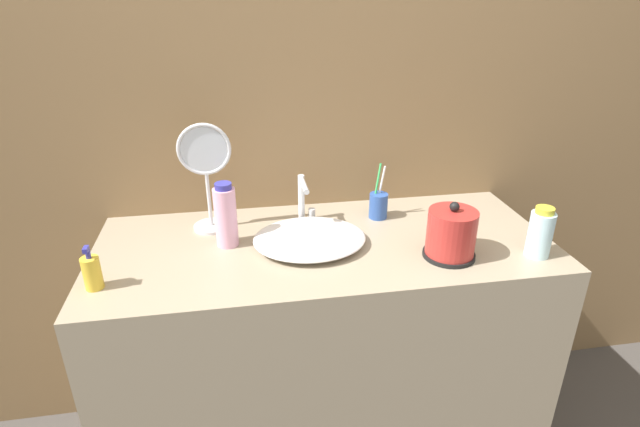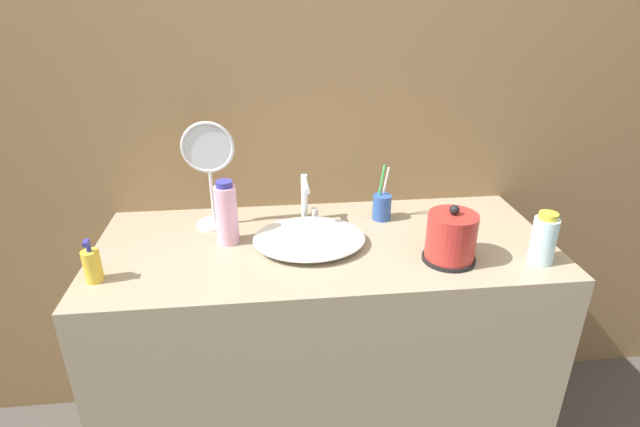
{
  "view_description": "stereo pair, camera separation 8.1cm",
  "coord_description": "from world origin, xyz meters",
  "px_view_note": "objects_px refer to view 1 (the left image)",
  "views": [
    {
      "loc": [
        -0.25,
        -1.05,
        1.59
      ],
      "look_at": [
        -0.01,
        0.3,
        0.96
      ],
      "focal_mm": 28.0,
      "sensor_mm": 36.0,
      "label": 1
    },
    {
      "loc": [
        -0.17,
        -1.07,
        1.59
      ],
      "look_at": [
        -0.01,
        0.3,
        0.96
      ],
      "focal_mm": 28.0,
      "sensor_mm": 36.0,
      "label": 2
    }
  ],
  "objects_px": {
    "faucet": "(304,197)",
    "lotion_bottle": "(92,272)",
    "electric_kettle": "(451,236)",
    "shampoo_bottle": "(540,233)",
    "toothbrush_cup": "(378,205)",
    "vanity_mirror": "(206,171)",
    "mouthwash_bottle": "(226,216)"
  },
  "relations": [
    {
      "from": "lotion_bottle",
      "to": "vanity_mirror",
      "type": "relative_size",
      "value": 0.36
    },
    {
      "from": "toothbrush_cup",
      "to": "shampoo_bottle",
      "type": "relative_size",
      "value": 1.23
    },
    {
      "from": "toothbrush_cup",
      "to": "lotion_bottle",
      "type": "xyz_separation_m",
      "value": [
        -0.86,
        -0.3,
        0.0
      ]
    },
    {
      "from": "lotion_bottle",
      "to": "vanity_mirror",
      "type": "distance_m",
      "value": 0.46
    },
    {
      "from": "toothbrush_cup",
      "to": "vanity_mirror",
      "type": "xyz_separation_m",
      "value": [
        -0.56,
        0.01,
        0.15
      ]
    },
    {
      "from": "faucet",
      "to": "lotion_bottle",
      "type": "distance_m",
      "value": 0.68
    },
    {
      "from": "electric_kettle",
      "to": "toothbrush_cup",
      "type": "distance_m",
      "value": 0.33
    },
    {
      "from": "electric_kettle",
      "to": "shampoo_bottle",
      "type": "relative_size",
      "value": 1.13
    },
    {
      "from": "faucet",
      "to": "vanity_mirror",
      "type": "xyz_separation_m",
      "value": [
        -0.31,
        0.01,
        0.11
      ]
    },
    {
      "from": "lotion_bottle",
      "to": "vanity_mirror",
      "type": "xyz_separation_m",
      "value": [
        0.3,
        0.32,
        0.15
      ]
    },
    {
      "from": "vanity_mirror",
      "to": "shampoo_bottle",
      "type": "bearing_deg",
      "value": -20.11
    },
    {
      "from": "shampoo_bottle",
      "to": "faucet",
      "type": "bearing_deg",
      "value": 152.39
    },
    {
      "from": "toothbrush_cup",
      "to": "shampoo_bottle",
      "type": "xyz_separation_m",
      "value": [
        0.39,
        -0.34,
        0.03
      ]
    },
    {
      "from": "vanity_mirror",
      "to": "mouthwash_bottle",
      "type": "bearing_deg",
      "value": -67.59
    },
    {
      "from": "electric_kettle",
      "to": "mouthwash_bottle",
      "type": "xyz_separation_m",
      "value": [
        -0.64,
        0.18,
        0.03
      ]
    },
    {
      "from": "faucet",
      "to": "toothbrush_cup",
      "type": "distance_m",
      "value": 0.26
    },
    {
      "from": "mouthwash_bottle",
      "to": "vanity_mirror",
      "type": "bearing_deg",
      "value": 112.41
    },
    {
      "from": "electric_kettle",
      "to": "shampoo_bottle",
      "type": "bearing_deg",
      "value": -8.31
    },
    {
      "from": "vanity_mirror",
      "to": "faucet",
      "type": "bearing_deg",
      "value": -2.03
    },
    {
      "from": "mouthwash_bottle",
      "to": "shampoo_bottle",
      "type": "bearing_deg",
      "value": -13.81
    },
    {
      "from": "faucet",
      "to": "toothbrush_cup",
      "type": "height_order",
      "value": "toothbrush_cup"
    },
    {
      "from": "faucet",
      "to": "electric_kettle",
      "type": "height_order",
      "value": "electric_kettle"
    },
    {
      "from": "shampoo_bottle",
      "to": "lotion_bottle",
      "type": "bearing_deg",
      "value": 178.38
    },
    {
      "from": "toothbrush_cup",
      "to": "lotion_bottle",
      "type": "bearing_deg",
      "value": -160.73
    },
    {
      "from": "shampoo_bottle",
      "to": "mouthwash_bottle",
      "type": "bearing_deg",
      "value": 166.19
    },
    {
      "from": "faucet",
      "to": "mouthwash_bottle",
      "type": "relative_size",
      "value": 0.8
    },
    {
      "from": "faucet",
      "to": "lotion_bottle",
      "type": "relative_size",
      "value": 1.29
    },
    {
      "from": "faucet",
      "to": "lotion_bottle",
      "type": "height_order",
      "value": "faucet"
    },
    {
      "from": "toothbrush_cup",
      "to": "shampoo_bottle",
      "type": "bearing_deg",
      "value": -40.58
    },
    {
      "from": "mouthwash_bottle",
      "to": "faucet",
      "type": "bearing_deg",
      "value": 24.72
    },
    {
      "from": "electric_kettle",
      "to": "vanity_mirror",
      "type": "distance_m",
      "value": 0.78
    },
    {
      "from": "electric_kettle",
      "to": "toothbrush_cup",
      "type": "xyz_separation_m",
      "value": [
        -0.13,
        0.3,
        -0.02
      ]
    }
  ]
}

